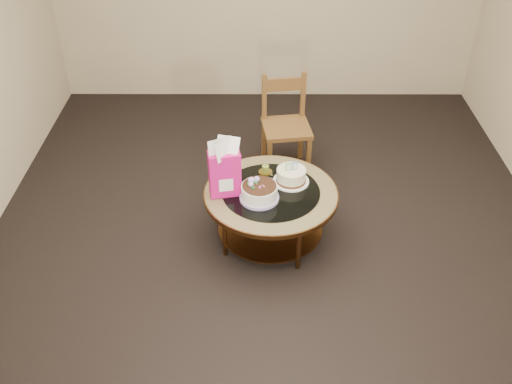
{
  "coord_description": "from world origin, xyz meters",
  "views": [
    {
      "loc": [
        -0.11,
        -3.44,
        3.01
      ],
      "look_at": [
        -0.11,
        0.02,
        0.43
      ],
      "focal_mm": 40.0,
      "sensor_mm": 36.0,
      "label": 1
    }
  ],
  "objects_px": {
    "cream_cake": "(291,176)",
    "decorated_cake": "(259,193)",
    "coffee_table": "(271,200)",
    "gift_bag": "(224,168)",
    "dining_chair": "(286,125)"
  },
  "relations": [
    {
      "from": "decorated_cake",
      "to": "dining_chair",
      "type": "xyz_separation_m",
      "value": [
        0.24,
        1.1,
        -0.06
      ]
    },
    {
      "from": "coffee_table",
      "to": "dining_chair",
      "type": "bearing_deg",
      "value": 81.46
    },
    {
      "from": "decorated_cake",
      "to": "dining_chair",
      "type": "bearing_deg",
      "value": 77.7
    },
    {
      "from": "coffee_table",
      "to": "cream_cake",
      "type": "height_order",
      "value": "cream_cake"
    },
    {
      "from": "decorated_cake",
      "to": "gift_bag",
      "type": "distance_m",
      "value": 0.31
    },
    {
      "from": "decorated_cake",
      "to": "cream_cake",
      "type": "bearing_deg",
      "value": 41.38
    },
    {
      "from": "gift_bag",
      "to": "dining_chair",
      "type": "height_order",
      "value": "gift_bag"
    },
    {
      "from": "cream_cake",
      "to": "decorated_cake",
      "type": "bearing_deg",
      "value": -156.47
    },
    {
      "from": "gift_bag",
      "to": "dining_chair",
      "type": "bearing_deg",
      "value": 53.91
    },
    {
      "from": "dining_chair",
      "to": "coffee_table",
      "type": "bearing_deg",
      "value": -106.41
    },
    {
      "from": "coffee_table",
      "to": "gift_bag",
      "type": "xyz_separation_m",
      "value": [
        -0.34,
        -0.02,
        0.31
      ]
    },
    {
      "from": "decorated_cake",
      "to": "dining_chair",
      "type": "distance_m",
      "value": 1.13
    },
    {
      "from": "coffee_table",
      "to": "decorated_cake",
      "type": "distance_m",
      "value": 0.19
    },
    {
      "from": "gift_bag",
      "to": "cream_cake",
      "type": "bearing_deg",
      "value": 5.5
    },
    {
      "from": "decorated_cake",
      "to": "cream_cake",
      "type": "distance_m",
      "value": 0.33
    }
  ]
}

